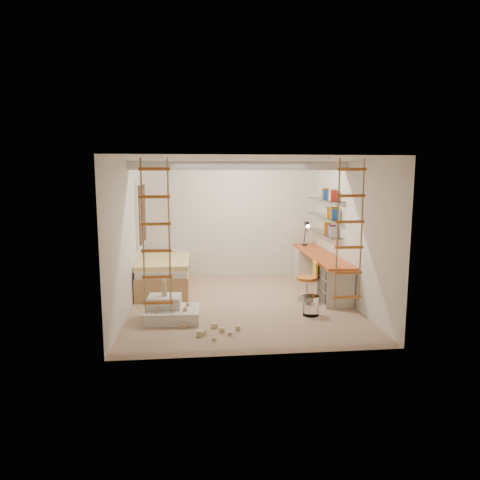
{
  "coord_description": "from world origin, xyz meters",
  "views": [
    {
      "loc": [
        -0.8,
        -7.55,
        2.35
      ],
      "look_at": [
        0.0,
        0.3,
        1.15
      ],
      "focal_mm": 32.0,
      "sensor_mm": 36.0,
      "label": 1
    }
  ],
  "objects": [
    {
      "name": "shelves",
      "position": [
        1.87,
        1.13,
        1.5
      ],
      "size": [
        0.25,
        1.8,
        0.71
      ],
      "color": "white",
      "rests_on": "wall_right"
    },
    {
      "name": "play_platform",
      "position": [
        -1.25,
        -0.72,
        0.15
      ],
      "size": [
        0.89,
        0.71,
        0.38
      ],
      "color": "silver",
      "rests_on": "floor"
    },
    {
      "name": "desk",
      "position": [
        1.72,
        0.86,
        0.4
      ],
      "size": [
        0.56,
        2.8,
        0.75
      ],
      "color": "#D65219",
      "rests_on": "floor"
    },
    {
      "name": "bed",
      "position": [
        -1.48,
        1.23,
        0.33
      ],
      "size": [
        1.02,
        2.0,
        0.69
      ],
      "color": "#AD7F51",
      "rests_on": "floor"
    },
    {
      "name": "rope_ladder_right",
      "position": [
        1.35,
        -1.75,
        1.52
      ],
      "size": [
        0.41,
        0.04,
        2.13
      ],
      "primitive_type": null,
      "color": "orange",
      "rests_on": "ceiling"
    },
    {
      "name": "task_lamp",
      "position": [
        1.67,
        1.82,
        1.14
      ],
      "size": [
        0.14,
        0.36,
        0.57
      ],
      "color": "black",
      "rests_on": "desk"
    },
    {
      "name": "floor",
      "position": [
        0.0,
        0.0,
        0.0
      ],
      "size": [
        4.5,
        4.5,
        0.0
      ],
      "primitive_type": "plane",
      "color": "tan",
      "rests_on": "ground"
    },
    {
      "name": "rope_ladder_left",
      "position": [
        -1.35,
        -1.75,
        1.52
      ],
      "size": [
        0.41,
        0.04,
        2.13
      ],
      "primitive_type": null,
      "color": "#C46321",
      "rests_on": "ceiling"
    },
    {
      "name": "ceiling_beam",
      "position": [
        0.0,
        0.3,
        2.52
      ],
      "size": [
        4.0,
        0.18,
        0.16
      ],
      "primitive_type": "cube",
      "color": "white",
      "rests_on": "ceiling"
    },
    {
      "name": "waste_bin",
      "position": [
        1.1,
        -0.74,
        0.17
      ],
      "size": [
        0.27,
        0.27,
        0.34
      ],
      "primitive_type": "cylinder",
      "color": "white",
      "rests_on": "floor"
    },
    {
      "name": "swivel_chair",
      "position": [
        1.26,
        0.09,
        0.28
      ],
      "size": [
        0.47,
        0.47,
        0.75
      ],
      "color": "orange",
      "rests_on": "floor"
    },
    {
      "name": "books",
      "position": [
        1.87,
        1.13,
        1.62
      ],
      "size": [
        0.14,
        0.58,
        0.92
      ],
      "color": "white",
      "rests_on": "shelves"
    },
    {
      "name": "toy_blocks",
      "position": [
        -0.87,
        -1.11,
        0.19
      ],
      "size": [
        1.32,
        1.15,
        0.65
      ],
      "color": "#CCB284",
      "rests_on": "floor"
    },
    {
      "name": "window_blind",
      "position": [
        -1.93,
        1.5,
        1.55
      ],
      "size": [
        0.02,
        1.0,
        1.2
      ],
      "primitive_type": "cube",
      "color": "#4C2D1E",
      "rests_on": "window_frame"
    },
    {
      "name": "window_frame",
      "position": [
        -1.97,
        1.5,
        1.55
      ],
      "size": [
        0.06,
        1.15,
        1.35
      ],
      "primitive_type": "cube",
      "color": "white",
      "rests_on": "wall_left"
    }
  ]
}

